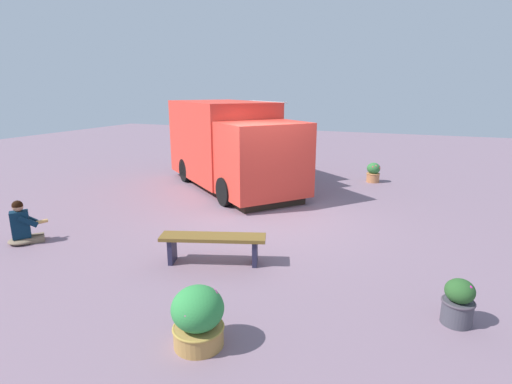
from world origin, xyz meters
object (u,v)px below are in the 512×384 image
(food_truck, at_px, (231,147))
(planter_flowering_side, at_px, (373,172))
(planter_flowering_near, at_px, (198,317))
(plaza_bench, at_px, (213,242))
(person_customer, at_px, (23,227))
(planter_flowering_far, at_px, (458,302))

(food_truck, xyz_separation_m, planter_flowering_side, (2.26, -3.98, -0.91))
(planter_flowering_near, bearing_deg, plaza_bench, 23.37)
(plaza_bench, bearing_deg, food_truck, 21.94)
(person_customer, bearing_deg, planter_flowering_side, -35.84)
(person_customer, height_order, planter_flowering_side, person_customer)
(person_customer, height_order, planter_flowering_near, person_customer)
(planter_flowering_side, height_order, plaza_bench, planter_flowering_side)
(food_truck, bearing_deg, planter_flowering_far, -134.07)
(person_customer, relative_size, planter_flowering_near, 1.17)
(food_truck, height_order, planter_flowering_far, food_truck)
(food_truck, relative_size, planter_flowering_far, 9.05)
(planter_flowering_far, bearing_deg, planter_flowering_near, 119.63)
(planter_flowering_side, bearing_deg, person_customer, 144.16)
(food_truck, bearing_deg, plaza_bench, -158.06)
(planter_flowering_far, bearing_deg, planter_flowering_side, 13.28)
(planter_flowering_near, height_order, planter_flowering_side, planter_flowering_near)
(food_truck, distance_m, planter_flowering_side, 4.66)
(food_truck, height_order, planter_flowering_near, food_truck)
(planter_flowering_far, relative_size, planter_flowering_side, 0.97)
(person_customer, height_order, planter_flowering_far, person_customer)
(person_customer, xyz_separation_m, planter_flowering_side, (7.98, -5.76, -0.00))
(food_truck, height_order, planter_flowering_side, food_truck)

